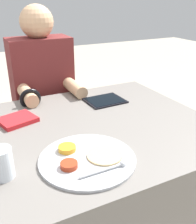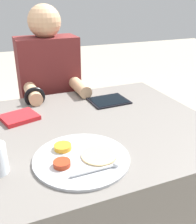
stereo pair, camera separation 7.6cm
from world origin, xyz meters
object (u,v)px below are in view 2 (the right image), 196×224
object	(u,v)px
tablet_device	(109,101)
person_diner	(52,112)
red_notebook	(20,118)
thali_tray	(81,158)

from	to	relation	value
tablet_device	person_diner	xyz separation A→B (m)	(-0.23, 0.38, -0.18)
red_notebook	person_diner	world-z (taller)	person_diner
thali_tray	tablet_device	xyz separation A→B (m)	(0.32, 0.46, -0.00)
person_diner	tablet_device	bearing A→B (deg)	-58.57
tablet_device	person_diner	bearing A→B (deg)	121.43
tablet_device	red_notebook	bearing A→B (deg)	-174.75
tablet_device	person_diner	world-z (taller)	person_diner
thali_tray	red_notebook	distance (m)	0.44
thali_tray	person_diner	world-z (taller)	person_diner
thali_tray	person_diner	size ratio (longest dim) A/B	0.27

